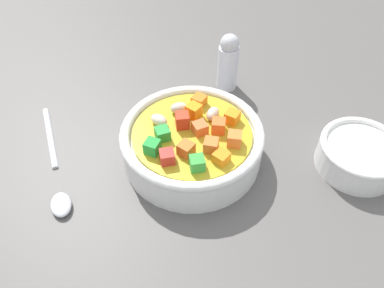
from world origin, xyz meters
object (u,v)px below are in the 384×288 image
Objects in this scene: soup_bowl_main at (192,142)px; pepper_shaker at (228,62)px; spoon at (55,167)px; side_bowl_small at (359,155)px.

pepper_shaker reaches higher than soup_bowl_main.
spoon is 27.19cm from pepper_shaker.
pepper_shaker is (23.08, 13.86, 3.82)cm from spoon.
pepper_shaker is (-13.08, 16.79, 2.36)cm from side_bowl_small.
spoon is at bearing -178.66° from soup_bowl_main.
spoon is (-16.59, -0.39, -2.20)cm from soup_bowl_main.
soup_bowl_main is 1.96× the size of pepper_shaker.
pepper_shaker is (6.49, 13.47, 1.62)cm from soup_bowl_main.
spoon is 36.31cm from side_bowl_small.
pepper_shaker reaches higher than side_bowl_small.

